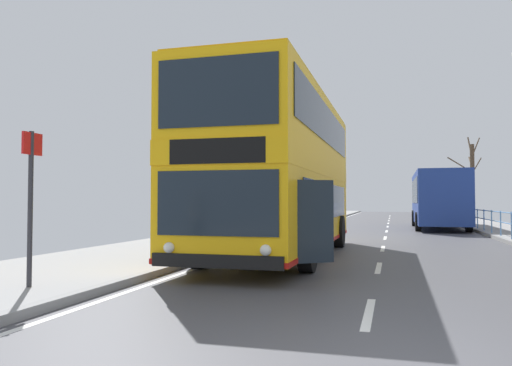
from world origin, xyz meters
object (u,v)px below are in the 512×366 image
at_px(bus_stop_sign_near, 31,190).
at_px(bare_tree_far_00, 472,178).
at_px(background_bus_far_lane, 438,198).
at_px(double_decker_bus_main, 281,173).

xyz_separation_m(bus_stop_sign_near, bare_tree_far_00, (11.75, 36.47, 1.71)).
distance_m(background_bus_far_lane, bare_tree_far_00, 14.38).
relative_size(double_decker_bus_main, background_bus_far_lane, 1.11).
bearing_deg(background_bus_far_lane, double_decker_bus_main, -108.60).
bearing_deg(double_decker_bus_main, bus_stop_sign_near, -111.65).
distance_m(double_decker_bus_main, background_bus_far_lane, 16.92).
bearing_deg(double_decker_bus_main, background_bus_far_lane, 71.40).
height_order(background_bus_far_lane, bus_stop_sign_near, background_bus_far_lane).
bearing_deg(background_bus_far_lane, bus_stop_sign_near, -109.51).
bearing_deg(background_bus_far_lane, bare_tree_far_00, 74.93).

